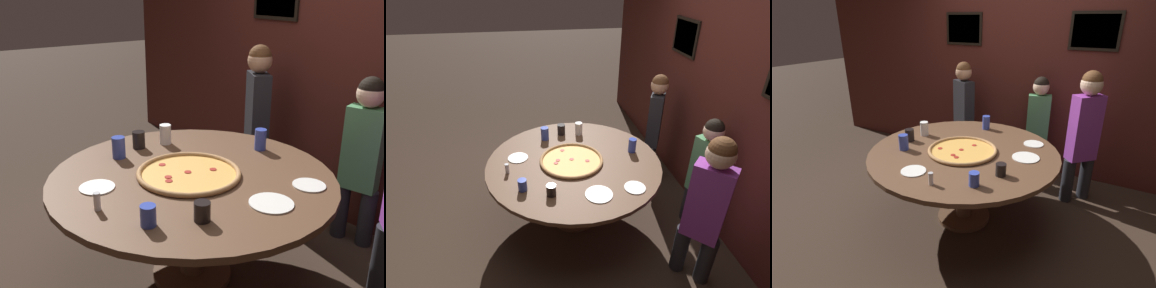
{
  "view_description": "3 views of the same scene",
  "coord_description": "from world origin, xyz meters",
  "views": [
    {
      "loc": [
        1.97,
        -1.36,
        1.82
      ],
      "look_at": [
        -0.08,
        0.06,
        0.9
      ],
      "focal_mm": 40.0,
      "sensor_mm": 36.0,
      "label": 1
    },
    {
      "loc": [
        2.49,
        -0.4,
        2.42
      ],
      "look_at": [
        0.04,
        0.04,
        0.96
      ],
      "focal_mm": 28.0,
      "sensor_mm": 36.0,
      "label": 2
    },
    {
      "loc": [
        1.24,
        -2.21,
        1.87
      ],
      "look_at": [
        0.06,
        -0.1,
        0.86
      ],
      "focal_mm": 28.0,
      "sensor_mm": 36.0,
      "label": 3
    }
  ],
  "objects": [
    {
      "name": "drink_cup_centre_back",
      "position": [
        -0.07,
        0.64,
        0.81
      ],
      "size": [
        0.08,
        0.08,
        0.15
      ],
      "primitive_type": "cylinder",
      "color": "#384CB7",
      "rests_on": "dining_table"
    },
    {
      "name": "white_plate_left_side",
      "position": [
        0.52,
        0.46,
        0.74
      ],
      "size": [
        0.19,
        0.19,
        0.01
      ],
      "primitive_type": "cylinder",
      "color": "white",
      "rests_on": "dining_table"
    },
    {
      "name": "giant_pizza",
      "position": [
        0.0,
        -0.02,
        0.75
      ],
      "size": [
        0.64,
        0.64,
        0.03
      ],
      "color": "#E5A84C",
      "rests_on": "dining_table"
    },
    {
      "name": "drink_cup_front_edge",
      "position": [
        -0.5,
        -0.25,
        0.81
      ],
      "size": [
        0.09,
        0.09,
        0.15
      ],
      "primitive_type": "cylinder",
      "color": "#384CB7",
      "rests_on": "dining_table"
    },
    {
      "name": "back_wall",
      "position": [
        0.0,
        1.47,
        1.3
      ],
      "size": [
        6.4,
        0.08,
        2.6
      ],
      "color": "#4C1E19",
      "rests_on": "ground_plane"
    },
    {
      "name": "drink_cup_near_left",
      "position": [
        -0.56,
        0.15,
        0.81
      ],
      "size": [
        0.08,
        0.08,
        0.14
      ],
      "primitive_type": "cylinder",
      "color": "white",
      "rests_on": "dining_table"
    },
    {
      "name": "drink_cup_by_shaker",
      "position": [
        0.37,
        -0.51,
        0.79
      ],
      "size": [
        0.08,
        0.08,
        0.11
      ],
      "primitive_type": "cylinder",
      "color": "#384CB7",
      "rests_on": "dining_table"
    },
    {
      "name": "white_plate_far_back",
      "position": [
        0.55,
        0.13,
        0.74
      ],
      "size": [
        0.24,
        0.24,
        0.01
      ],
      "primitive_type": "cylinder",
      "color": "white",
      "rests_on": "dining_table"
    },
    {
      "name": "drink_cup_beside_pizza",
      "position": [
        0.48,
        -0.27,
        0.79
      ],
      "size": [
        0.08,
        0.08,
        0.1
      ],
      "primitive_type": "cylinder",
      "color": "black",
      "rests_on": "dining_table"
    },
    {
      "name": "diner_side_right",
      "position": [
        -0.63,
        1.12,
        0.78
      ],
      "size": [
        0.36,
        0.28,
        1.38
      ],
      "rotation": [
        0.0,
        0.0,
        2.63
      ],
      "color": "#232328",
      "rests_on": "ground_plane"
    },
    {
      "name": "drink_cup_far_right",
      "position": [
        -0.59,
        -0.05,
        0.8
      ],
      "size": [
        0.09,
        0.09,
        0.12
      ],
      "primitive_type": "cylinder",
      "color": "black",
      "rests_on": "dining_table"
    },
    {
      "name": "condiment_shaker",
      "position": [
        0.09,
        -0.65,
        0.79
      ],
      "size": [
        0.04,
        0.04,
        0.1
      ],
      "color": "silver",
      "rests_on": "dining_table"
    },
    {
      "name": "dining_table",
      "position": [
        0.0,
        0.0,
        0.63
      ],
      "size": [
        1.75,
        1.75,
        0.74
      ],
      "color": "brown",
      "rests_on": "ground_plane"
    },
    {
      "name": "diner_centre_back",
      "position": [
        0.33,
        1.24,
        0.71
      ],
      "size": [
        0.33,
        0.2,
        1.26
      ],
      "rotation": [
        0.0,
        0.0,
        -2.88
      ],
      "color": "#232328",
      "rests_on": "ground_plane"
    },
    {
      "name": "ground_plane",
      "position": [
        0.0,
        0.0,
        0.0
      ],
      "size": [
        24.0,
        24.0,
        0.0
      ],
      "primitive_type": "plane",
      "color": "#38281E"
    },
    {
      "name": "white_plate_near_front",
      "position": [
        -0.15,
        -0.56,
        0.74
      ],
      "size": [
        0.2,
        0.2,
        0.01
      ],
      "primitive_type": "cylinder",
      "color": "white",
      "rests_on": "dining_table"
    }
  ]
}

